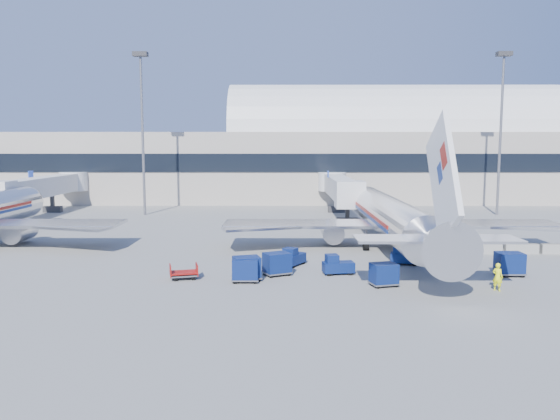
{
  "coord_description": "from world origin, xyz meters",
  "views": [
    {
      "loc": [
        -0.42,
        -46.85,
        9.74
      ],
      "look_at": [
        -0.66,
        6.0,
        3.52
      ],
      "focal_mm": 35.0,
      "sensor_mm": 36.0,
      "label": 1
    }
  ],
  "objects_px": {
    "airliner_main": "(392,218)",
    "cart_train_c": "(245,270)",
    "cart_train_a": "(277,263)",
    "cart_solo_far": "(510,263)",
    "barrier_far": "(558,249)",
    "tug_lead": "(337,265)",
    "mast_west": "(142,109)",
    "jetbridge_near": "(339,187)",
    "ramp_worker": "(498,277)",
    "jetbridge_mid": "(45,187)",
    "tug_left": "(293,257)",
    "mast_east": "(502,109)",
    "cart_train_b": "(247,268)",
    "cart_open_red": "(184,274)",
    "barrier_mid": "(521,249)",
    "tug_right": "(404,256)",
    "cart_solo_near": "(384,274)",
    "barrier_near": "(485,249)"
  },
  "relations": [
    {
      "from": "barrier_mid",
      "to": "cart_solo_near",
      "type": "xyz_separation_m",
      "value": [
        -14.64,
        -11.58,
        0.41
      ]
    },
    {
      "from": "tug_left",
      "to": "cart_open_red",
      "type": "xyz_separation_m",
      "value": [
        -8.08,
        -4.61,
        -0.31
      ]
    },
    {
      "from": "tug_left",
      "to": "tug_lead",
      "type": "bearing_deg",
      "value": -101.35
    },
    {
      "from": "jetbridge_near",
      "to": "barrier_far",
      "type": "distance_m",
      "value": 33.63
    },
    {
      "from": "cart_solo_far",
      "to": "tug_lead",
      "type": "bearing_deg",
      "value": 176.89
    },
    {
      "from": "barrier_far",
      "to": "mast_east",
      "type": "bearing_deg",
      "value": 79.08
    },
    {
      "from": "tug_left",
      "to": "cart_solo_far",
      "type": "xyz_separation_m",
      "value": [
        16.28,
        -3.48,
        0.25
      ]
    },
    {
      "from": "mast_east",
      "to": "barrier_far",
      "type": "distance_m",
      "value": 31.92
    },
    {
      "from": "tug_left",
      "to": "cart_train_c",
      "type": "xyz_separation_m",
      "value": [
        -3.5,
        -5.44,
        0.21
      ]
    },
    {
      "from": "mast_east",
      "to": "tug_right",
      "type": "height_order",
      "value": "mast_east"
    },
    {
      "from": "cart_solo_far",
      "to": "jetbridge_mid",
      "type": "bearing_deg",
      "value": 142.8
    },
    {
      "from": "cart_train_c",
      "to": "cart_solo_near",
      "type": "height_order",
      "value": "cart_train_c"
    },
    {
      "from": "mast_east",
      "to": "cart_train_b",
      "type": "relative_size",
      "value": 9.72
    },
    {
      "from": "airliner_main",
      "to": "cart_open_red",
      "type": "bearing_deg",
      "value": -145.56
    },
    {
      "from": "cart_solo_near",
      "to": "cart_open_red",
      "type": "height_order",
      "value": "cart_solo_near"
    },
    {
      "from": "cart_train_c",
      "to": "ramp_worker",
      "type": "relative_size",
      "value": 1.0
    },
    {
      "from": "jetbridge_mid",
      "to": "barrier_mid",
      "type": "xyz_separation_m",
      "value": [
        55.7,
        -28.81,
        -3.48
      ]
    },
    {
      "from": "barrier_near",
      "to": "barrier_mid",
      "type": "distance_m",
      "value": 3.3
    },
    {
      "from": "tug_lead",
      "to": "ramp_worker",
      "type": "height_order",
      "value": "ramp_worker"
    },
    {
      "from": "barrier_far",
      "to": "tug_lead",
      "type": "xyz_separation_m",
      "value": [
        -20.85,
        -8.02,
        0.25
      ]
    },
    {
      "from": "airliner_main",
      "to": "cart_train_c",
      "type": "bearing_deg",
      "value": -135.31
    },
    {
      "from": "airliner_main",
      "to": "tug_left",
      "type": "relative_size",
      "value": 14.35
    },
    {
      "from": "cart_solo_far",
      "to": "cart_open_red",
      "type": "bearing_deg",
      "value": -178.43
    },
    {
      "from": "airliner_main",
      "to": "jetbridge_mid",
      "type": "distance_m",
      "value": 51.62
    },
    {
      "from": "jetbridge_near",
      "to": "ramp_worker",
      "type": "bearing_deg",
      "value": -81.09
    },
    {
      "from": "cart_train_a",
      "to": "cart_train_c",
      "type": "distance_m",
      "value": 3.03
    },
    {
      "from": "barrier_far",
      "to": "cart_train_b",
      "type": "height_order",
      "value": "cart_train_b"
    },
    {
      "from": "cart_solo_near",
      "to": "barrier_near",
      "type": "bearing_deg",
      "value": 30.44
    },
    {
      "from": "cart_train_c",
      "to": "jetbridge_mid",
      "type": "bearing_deg",
      "value": 128.56
    },
    {
      "from": "barrier_near",
      "to": "cart_solo_near",
      "type": "distance_m",
      "value": 16.21
    },
    {
      "from": "jetbridge_near",
      "to": "cart_solo_far",
      "type": "distance_m",
      "value": 38.5
    },
    {
      "from": "cart_solo_far",
      "to": "cart_open_red",
      "type": "distance_m",
      "value": 24.39
    },
    {
      "from": "barrier_far",
      "to": "airliner_main",
      "type": "bearing_deg",
      "value": 170.26
    },
    {
      "from": "cart_train_c",
      "to": "mast_west",
      "type": "bearing_deg",
      "value": 113.73
    },
    {
      "from": "airliner_main",
      "to": "mast_east",
      "type": "height_order",
      "value": "mast_east"
    },
    {
      "from": "tug_lead",
      "to": "cart_train_b",
      "type": "height_order",
      "value": "cart_train_b"
    },
    {
      "from": "barrier_near",
      "to": "cart_open_red",
      "type": "xyz_separation_m",
      "value": [
        -25.66,
        -9.61,
        -0.06
      ]
    },
    {
      "from": "jetbridge_mid",
      "to": "tug_right",
      "type": "height_order",
      "value": "jetbridge_mid"
    },
    {
      "from": "airliner_main",
      "to": "cart_train_a",
      "type": "relative_size",
      "value": 15.46
    },
    {
      "from": "airliner_main",
      "to": "cart_train_c",
      "type": "relative_size",
      "value": 19.36
    },
    {
      "from": "mast_west",
      "to": "cart_train_b",
      "type": "xyz_separation_m",
      "value": [
        16.98,
        -37.99,
        -13.86
      ]
    },
    {
      "from": "tug_lead",
      "to": "cart_solo_near",
      "type": "bearing_deg",
      "value": -59.63
    },
    {
      "from": "tug_right",
      "to": "cart_solo_near",
      "type": "relative_size",
      "value": 1.2
    },
    {
      "from": "cart_train_c",
      "to": "ramp_worker",
      "type": "distance_m",
      "value": 17.36
    },
    {
      "from": "mast_west",
      "to": "cart_train_c",
      "type": "xyz_separation_m",
      "value": [
        16.92,
        -38.43,
        -13.89
      ]
    },
    {
      "from": "barrier_mid",
      "to": "barrier_far",
      "type": "height_order",
      "value": "same"
    },
    {
      "from": "cart_solo_far",
      "to": "barrier_far",
      "type": "bearing_deg",
      "value": 45.94
    },
    {
      "from": "barrier_near",
      "to": "cart_train_a",
      "type": "distance_m",
      "value": 20.63
    },
    {
      "from": "airliner_main",
      "to": "cart_train_b",
      "type": "xyz_separation_m",
      "value": [
        -13.02,
        -12.49,
        -2.0
      ]
    },
    {
      "from": "tug_right",
      "to": "tug_left",
      "type": "height_order",
      "value": "same"
    }
  ]
}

